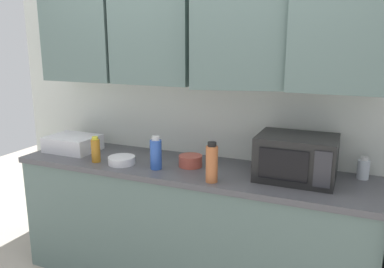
{
  "coord_description": "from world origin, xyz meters",
  "views": [
    {
      "loc": [
        1.05,
        -2.66,
        1.75
      ],
      "look_at": [
        0.01,
        -0.25,
        1.12
      ],
      "focal_mm": 36.46,
      "sensor_mm": 36.0,
      "label": 1
    }
  ],
  "objects_px": {
    "bowl_ceramic_small": "(122,160)",
    "bottle_spice_jar": "(212,163)",
    "bottle_blue_cleaner": "(156,154)",
    "bottle_clear_tall": "(363,169)",
    "microwave": "(296,158)",
    "bowl_mixing_large": "(190,161)",
    "bottle_amber_vinegar": "(96,150)",
    "dish_rack": "(73,143)"
  },
  "relations": [
    {
      "from": "microwave",
      "to": "bowl_mixing_large",
      "type": "distance_m",
      "value": 0.72
    },
    {
      "from": "microwave",
      "to": "bowl_mixing_large",
      "type": "bearing_deg",
      "value": -177.71
    },
    {
      "from": "dish_rack",
      "to": "bowl_ceramic_small",
      "type": "distance_m",
      "value": 0.57
    },
    {
      "from": "bowl_ceramic_small",
      "to": "bottle_spice_jar",
      "type": "bearing_deg",
      "value": -6.62
    },
    {
      "from": "bottle_blue_cleaner",
      "to": "bottle_spice_jar",
      "type": "xyz_separation_m",
      "value": [
        0.44,
        -0.09,
        0.01
      ]
    },
    {
      "from": "microwave",
      "to": "bottle_amber_vinegar",
      "type": "distance_m",
      "value": 1.39
    },
    {
      "from": "microwave",
      "to": "dish_rack",
      "type": "distance_m",
      "value": 1.73
    },
    {
      "from": "bottle_amber_vinegar",
      "to": "bowl_mixing_large",
      "type": "distance_m",
      "value": 0.69
    },
    {
      "from": "bowl_ceramic_small",
      "to": "bottle_blue_cleaner",
      "type": "bearing_deg",
      "value": 0.92
    },
    {
      "from": "bottle_clear_tall",
      "to": "bowl_mixing_large",
      "type": "distance_m",
      "value": 1.12
    },
    {
      "from": "dish_rack",
      "to": "bottle_blue_cleaner",
      "type": "distance_m",
      "value": 0.83
    },
    {
      "from": "bottle_clear_tall",
      "to": "dish_rack",
      "type": "bearing_deg",
      "value": -174.46
    },
    {
      "from": "bottle_spice_jar",
      "to": "bottle_clear_tall",
      "type": "height_order",
      "value": "bottle_spice_jar"
    },
    {
      "from": "dish_rack",
      "to": "bottle_amber_vinegar",
      "type": "distance_m",
      "value": 0.39
    },
    {
      "from": "bowl_ceramic_small",
      "to": "dish_rack",
      "type": "bearing_deg",
      "value": 165.4
    },
    {
      "from": "bottle_spice_jar",
      "to": "bottle_amber_vinegar",
      "type": "bearing_deg",
      "value": 176.64
    },
    {
      "from": "dish_rack",
      "to": "bowl_ceramic_small",
      "type": "xyz_separation_m",
      "value": [
        0.55,
        -0.14,
        -0.03
      ]
    },
    {
      "from": "bottle_blue_cleaner",
      "to": "bowl_ceramic_small",
      "type": "height_order",
      "value": "bottle_blue_cleaner"
    },
    {
      "from": "bottle_amber_vinegar",
      "to": "bowl_mixing_large",
      "type": "bearing_deg",
      "value": 14.79
    },
    {
      "from": "bottle_amber_vinegar",
      "to": "bowl_ceramic_small",
      "type": "xyz_separation_m",
      "value": [
        0.2,
        0.03,
        -0.06
      ]
    },
    {
      "from": "microwave",
      "to": "bowl_ceramic_small",
      "type": "distance_m",
      "value": 1.2
    },
    {
      "from": "dish_rack",
      "to": "bottle_amber_vinegar",
      "type": "bearing_deg",
      "value": -26.16
    },
    {
      "from": "dish_rack",
      "to": "bottle_clear_tall",
      "type": "relative_size",
      "value": 2.61
    },
    {
      "from": "bottle_spice_jar",
      "to": "bowl_ceramic_small",
      "type": "relative_size",
      "value": 1.32
    },
    {
      "from": "microwave",
      "to": "bottle_spice_jar",
      "type": "distance_m",
      "value": 0.53
    },
    {
      "from": "microwave",
      "to": "bottle_blue_cleaner",
      "type": "height_order",
      "value": "microwave"
    },
    {
      "from": "bottle_amber_vinegar",
      "to": "bowl_ceramic_small",
      "type": "bearing_deg",
      "value": 8.35
    },
    {
      "from": "bottle_blue_cleaner",
      "to": "bottle_clear_tall",
      "type": "distance_m",
      "value": 1.34
    },
    {
      "from": "dish_rack",
      "to": "bottle_amber_vinegar",
      "type": "relative_size",
      "value": 2.03
    },
    {
      "from": "bottle_blue_cleaner",
      "to": "bottle_clear_tall",
      "type": "bearing_deg",
      "value": 14.86
    },
    {
      "from": "bottle_spice_jar",
      "to": "bottle_clear_tall",
      "type": "relative_size",
      "value": 1.74
    },
    {
      "from": "microwave",
      "to": "bottle_amber_vinegar",
      "type": "xyz_separation_m",
      "value": [
        -1.38,
        -0.2,
        -0.05
      ]
    },
    {
      "from": "bottle_spice_jar",
      "to": "bottle_clear_tall",
      "type": "bearing_deg",
      "value": 26.63
    },
    {
      "from": "bottle_spice_jar",
      "to": "bowl_mixing_large",
      "type": "distance_m",
      "value": 0.34
    },
    {
      "from": "bottle_spice_jar",
      "to": "bowl_ceramic_small",
      "type": "distance_m",
      "value": 0.72
    },
    {
      "from": "bowl_mixing_large",
      "to": "microwave",
      "type": "bearing_deg",
      "value": 2.29
    },
    {
      "from": "microwave",
      "to": "bowl_mixing_large",
      "type": "height_order",
      "value": "microwave"
    },
    {
      "from": "bottle_amber_vinegar",
      "to": "bottle_clear_tall",
      "type": "xyz_separation_m",
      "value": [
        1.77,
        0.38,
        -0.02
      ]
    },
    {
      "from": "bottle_amber_vinegar",
      "to": "bowl_mixing_large",
      "type": "xyz_separation_m",
      "value": [
        0.67,
        0.18,
        -0.05
      ]
    },
    {
      "from": "bottle_clear_tall",
      "to": "bowl_ceramic_small",
      "type": "xyz_separation_m",
      "value": [
        -1.57,
        -0.35,
        -0.04
      ]
    },
    {
      "from": "bottle_blue_cleaner",
      "to": "bowl_ceramic_small",
      "type": "bearing_deg",
      "value": -179.08
    },
    {
      "from": "bottle_blue_cleaner",
      "to": "bottle_amber_vinegar",
      "type": "height_order",
      "value": "bottle_blue_cleaner"
    }
  ]
}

